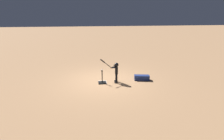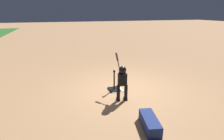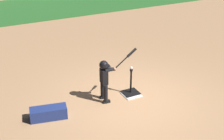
{
  "view_description": "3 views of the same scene",
  "coord_description": "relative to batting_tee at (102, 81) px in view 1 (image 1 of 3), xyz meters",
  "views": [
    {
      "loc": [
        0.85,
        9.16,
        3.59
      ],
      "look_at": [
        -0.39,
        0.41,
        0.74
      ],
      "focal_mm": 28.0,
      "sensor_mm": 36.0,
      "label": 1
    },
    {
      "loc": [
        -5.2,
        2.12,
        2.63
      ],
      "look_at": [
        0.1,
        0.44,
        0.76
      ],
      "focal_mm": 28.0,
      "sensor_mm": 36.0,
      "label": 2
    },
    {
      "loc": [
        -3.56,
        -5.84,
        4.16
      ],
      "look_at": [
        -0.38,
        0.42,
        0.77
      ],
      "focal_mm": 50.0,
      "sensor_mm": 36.0,
      "label": 3
    }
  ],
  "objects": [
    {
      "name": "baseball",
      "position": [
        0.0,
        0.0,
        0.65
      ],
      "size": [
        0.07,
        0.07,
        0.07
      ],
      "primitive_type": "sphere",
      "color": "white",
      "rests_on": "batting_tee"
    },
    {
      "name": "ground_plane",
      "position": [
        -0.13,
        -0.34,
        -0.1
      ],
      "size": [
        90.0,
        90.0,
        0.0
      ],
      "primitive_type": "plane",
      "color": "#AD7F56"
    },
    {
      "name": "batter_child",
      "position": [
        -0.74,
        -0.0,
        0.61
      ],
      "size": [
        0.98,
        0.35,
        1.33
      ],
      "color": "black",
      "rests_on": "ground_plane"
    },
    {
      "name": "batting_tee",
      "position": [
        0.0,
        0.0,
        0.0
      ],
      "size": [
        0.42,
        0.38,
        0.72
      ],
      "color": "black",
      "rests_on": "ground_plane"
    },
    {
      "name": "home_plate",
      "position": [
        -0.02,
        -0.07,
        -0.09
      ],
      "size": [
        0.44,
        0.44,
        0.02
      ],
      "primitive_type": "cube",
      "rotation": [
        0.0,
        0.0,
        -0.0
      ],
      "color": "white",
      "rests_on": "ground_plane"
    },
    {
      "name": "equipment_bag",
      "position": [
        -2.27,
        -0.13,
        0.04
      ],
      "size": [
        0.89,
        0.49,
        0.28
      ],
      "primitive_type": "cube",
      "rotation": [
        0.0,
        0.0,
        -0.21
      ],
      "color": "navy",
      "rests_on": "ground_plane"
    }
  ]
}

